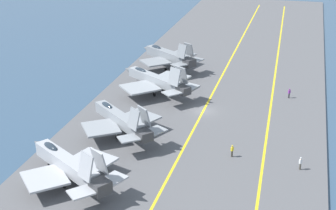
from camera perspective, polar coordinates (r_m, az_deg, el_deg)
The scene contains 11 objects.
ground_plane at distance 87.54m, azimuth 3.94°, elevation -0.88°, with size 2000.00×2000.00×0.00m, color #334C66.
carrier_deck at distance 87.46m, azimuth 3.94°, elevation -0.76°, with size 202.68×40.09×0.40m, color #565659.
deck_stripe_foul_line at distance 86.14m, azimuth 11.15°, elevation -1.39°, with size 182.42×0.36×0.01m, color yellow.
deck_stripe_centerline at distance 87.38m, azimuth 3.95°, elevation -0.64°, with size 182.42×0.36×0.01m, color yellow.
parked_jet_nearest at distance 66.57m, azimuth -11.02°, elevation -6.51°, with size 13.41×16.31×6.54m.
parked_jet_second at distance 77.78m, azimuth -5.31°, elevation -1.59°, with size 13.74×15.07×6.39m.
parked_jet_third at distance 93.78m, azimuth -1.34°, elevation 2.78°, with size 14.12×16.64×6.47m.
parked_jet_fourth at distance 107.52m, azimuth -0.01°, elevation 5.50°, with size 13.12×15.04×6.44m.
crew_yellow_vest at distance 72.56m, azimuth 7.12°, elevation -5.01°, with size 0.46×0.42×1.79m.
crew_white_vest at distance 71.07m, azimuth 14.48°, elevation -6.22°, with size 0.45×0.45×1.82m.
crew_purple_vest at distance 94.80m, azimuth 13.29°, elevation 1.32°, with size 0.44×0.46×1.78m.
Camera 1 is at (-78.87, -15.28, 34.79)m, focal length 55.00 mm.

